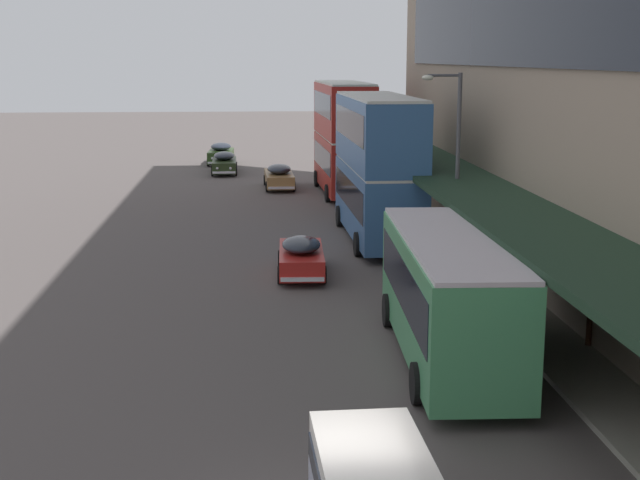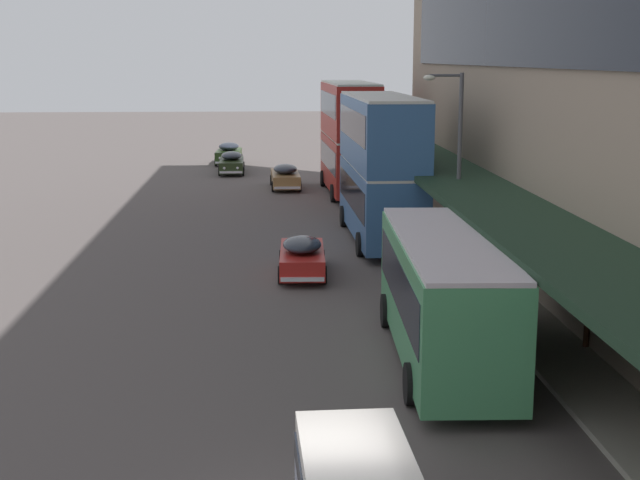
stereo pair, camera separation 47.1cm
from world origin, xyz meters
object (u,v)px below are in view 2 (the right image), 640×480
at_px(sedan_lead_near, 302,256).
at_px(pedestrian_at_kerb, 590,310).
at_px(sedan_second_mid, 285,176).
at_px(sedan_oncoming_front, 229,154).
at_px(transit_bus_kerbside_rear, 444,292).
at_px(transit_bus_kerbside_front, 381,163).
at_px(transit_bus_kerbside_far, 349,134).
at_px(sedan_oncoming_rear, 232,163).
at_px(street_lamp, 455,157).

relative_size(sedan_lead_near, pedestrian_at_kerb, 2.47).
relative_size(sedan_second_mid, sedan_lead_near, 1.07).
bearing_deg(sedan_oncoming_front, transit_bus_kerbside_rear, -80.66).
relative_size(transit_bus_kerbside_front, transit_bus_kerbside_far, 1.06).
relative_size(sedan_oncoming_front, pedestrian_at_kerb, 2.36).
height_order(sedan_oncoming_front, sedan_lead_near, sedan_oncoming_front).
bearing_deg(transit_bus_kerbside_far, sedan_oncoming_rear, 126.00).
height_order(transit_bus_kerbside_far, sedan_second_mid, transit_bus_kerbside_far).
bearing_deg(transit_bus_kerbside_rear, sedan_oncoming_rear, 99.99).
height_order(transit_bus_kerbside_rear, sedan_oncoming_front, transit_bus_kerbside_rear).
bearing_deg(sedan_oncoming_front, pedestrian_at_kerb, -75.37).
bearing_deg(transit_bus_kerbside_front, sedan_second_mid, 103.29).
relative_size(transit_bus_kerbside_rear, pedestrian_at_kerb, 5.15).
relative_size(sedan_oncoming_front, sedan_lead_near, 0.95).
bearing_deg(transit_bus_kerbside_front, transit_bus_kerbside_far, 90.42).
height_order(transit_bus_kerbside_rear, sedan_second_mid, transit_bus_kerbside_rear).
distance_m(sedan_oncoming_front, sedan_lead_near, 35.48).
xyz_separation_m(transit_bus_kerbside_front, transit_bus_kerbside_rear, (-0.39, -16.05, -1.49)).
relative_size(transit_bus_kerbside_front, pedestrian_at_kerb, 5.49).
relative_size(transit_bus_kerbside_far, sedan_oncoming_rear, 1.99).
bearing_deg(sedan_oncoming_front, transit_bus_kerbside_front, -74.97).
distance_m(transit_bus_kerbside_front, sedan_oncoming_rear, 25.01).
xyz_separation_m(transit_bus_kerbside_rear, transit_bus_kerbside_far, (0.29, 29.75, 1.58)).
bearing_deg(transit_bus_kerbside_rear, transit_bus_kerbside_far, 89.44).
xyz_separation_m(transit_bus_kerbside_rear, sedan_oncoming_rear, (-7.01, 39.79, -1.20)).
relative_size(transit_bus_kerbside_far, sedan_second_mid, 1.97).
height_order(transit_bus_kerbside_rear, pedestrian_at_kerb, transit_bus_kerbside_rear).
bearing_deg(street_lamp, sedan_oncoming_rear, 107.50).
distance_m(transit_bus_kerbside_rear, sedan_oncoming_front, 45.75).
bearing_deg(sedan_oncoming_front, street_lamp, -74.41).
bearing_deg(street_lamp, pedestrian_at_kerb, -78.98).
relative_size(sedan_oncoming_front, sedan_second_mid, 0.89).
bearing_deg(sedan_second_mid, street_lamp, -75.35).
height_order(transit_bus_kerbside_rear, sedan_lead_near, transit_bus_kerbside_rear).
xyz_separation_m(transit_bus_kerbside_front, sedan_lead_near, (-3.71, -6.16, -2.69)).
xyz_separation_m(transit_bus_kerbside_rear, pedestrian_at_kerb, (4.20, 0.62, -0.76)).
distance_m(sedan_oncoming_rear, street_lamp, 31.36).
xyz_separation_m(sedan_lead_near, street_lamp, (5.68, 0.19, 3.63)).
bearing_deg(street_lamp, sedan_second_mid, 104.65).
bearing_deg(transit_bus_kerbside_front, sedan_oncoming_front, 105.03).
xyz_separation_m(sedan_oncoming_rear, sedan_second_mid, (3.58, -7.55, 0.01)).
bearing_deg(transit_bus_kerbside_far, sedan_lead_near, -100.30).
bearing_deg(sedan_oncoming_rear, pedestrian_at_kerb, -74.03).
xyz_separation_m(transit_bus_kerbside_rear, sedan_oncoming_front, (-7.42, 45.13, -1.14)).
height_order(transit_bus_kerbside_front, sedan_second_mid, transit_bus_kerbside_front).
distance_m(sedan_oncoming_front, street_lamp, 36.56).
bearing_deg(pedestrian_at_kerb, street_lamp, 101.02).
bearing_deg(sedan_oncoming_front, sedan_second_mid, -72.82).
bearing_deg(sedan_oncoming_rear, sedan_second_mid, -64.66).
xyz_separation_m(sedan_oncoming_rear, sedan_lead_near, (3.69, -29.90, -0.01)).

